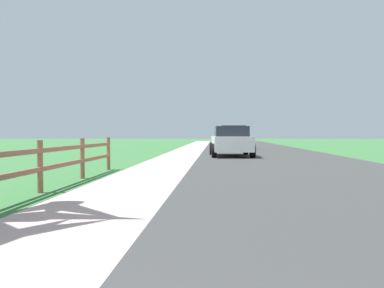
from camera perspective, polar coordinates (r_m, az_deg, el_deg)
ground_plane at (r=24.41m, az=1.37°, el=-1.17°), size 120.00×120.00×0.00m
road_asphalt at (r=26.53m, az=9.10°, el=-0.96°), size 7.00×66.00×0.01m
curb_concrete at (r=26.68m, az=-4.93°, el=-0.94°), size 6.00×66.00×0.01m
grass_verge at (r=26.94m, az=-8.09°, el=-0.92°), size 5.00×66.00×0.00m
rail_fence at (r=7.24m, az=-23.95°, el=-2.96°), size 0.11×12.52×1.00m
parked_suv_white at (r=20.59m, az=5.35°, el=0.35°), size 2.16×4.38×1.46m
parked_car_red at (r=30.01m, az=5.58°, el=0.92°), size 2.25×4.94×1.66m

